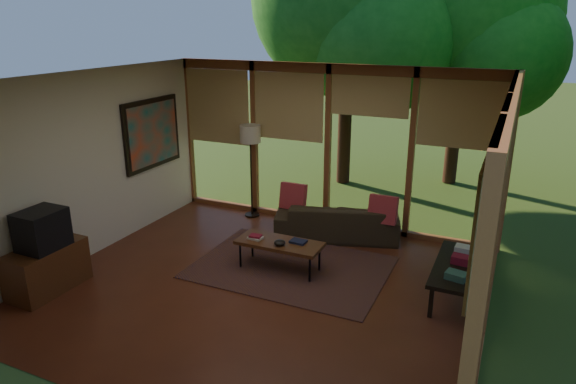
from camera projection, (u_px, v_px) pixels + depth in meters
The scene contains 24 objects.
floor at pixel (260, 287), 6.77m from camera, with size 5.50×5.50×0.00m, color brown.
ceiling at pixel (256, 79), 5.91m from camera, with size 5.50×5.50×0.00m, color white.
wall_left at pixel (89, 165), 7.42m from camera, with size 0.04×5.00×2.70m, color silver.
wall_front at pixel (115, 278), 4.18m from camera, with size 5.50×0.04×2.70m, color silver.
window_wall_back at pixel (328, 147), 8.50m from camera, with size 5.50×0.12×2.70m, color brown.
window_wall_right at pixel (495, 225), 5.26m from camera, with size 0.12×5.00×2.70m, color brown.
tree_ne at pixel (467, 14), 10.13m from camera, with size 3.54×3.54×5.24m.
rug at pixel (291, 267), 7.30m from camera, with size 2.68×1.89×0.01m, color brown.
sofa at pixel (337, 220), 8.26m from camera, with size 1.95×0.76×0.57m, color #34291A.
pillow_left at pixel (293, 197), 8.41m from camera, with size 0.43×0.14×0.43m, color maroon.
pillow_right at pixel (383, 210), 7.82m from camera, with size 0.43×0.14×0.43m, color maroon.
ct_book_lower at pixel (256, 238), 7.21m from camera, with size 0.19×0.15×0.03m, color beige.
ct_book_upper at pixel (255, 236), 7.20m from camera, with size 0.16×0.12×0.03m, color maroon.
ct_book_side at pixel (298, 241), 7.08m from camera, with size 0.22×0.16×0.03m, color #151931.
ct_bowl at pixel (280, 243), 7.00m from camera, with size 0.16×0.16×0.07m, color black.
media_cabinet at pixel (47, 269), 6.62m from camera, with size 0.50×1.00×0.60m, color #5B3119.
television at pixel (42, 229), 6.44m from camera, with size 0.45×0.55×0.50m, color black.
console_book_a at pixel (456, 276), 6.01m from camera, with size 0.24×0.17×0.09m, color #315749.
console_book_b at pixel (461, 260), 6.40m from camera, with size 0.22×0.16×0.10m, color maroon.
console_book_c at pixel (465, 249), 6.75m from camera, with size 0.24×0.17×0.06m, color beige.
floor_lamp at pixel (250, 139), 8.80m from camera, with size 0.36×0.36×1.65m.
coffee_table at pixel (280, 244), 7.13m from camera, with size 1.20×0.50×0.43m.
side_console at pixel (460, 268), 6.39m from camera, with size 0.60×1.40×0.46m.
wall_painting at pixel (152, 134), 8.55m from camera, with size 0.06×1.35×1.15m.
Camera 1 is at (2.83, -5.32, 3.34)m, focal length 32.00 mm.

